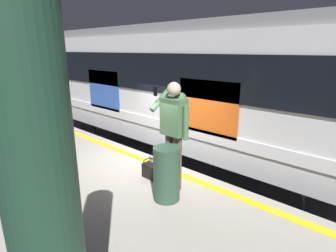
# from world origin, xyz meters

# --- Properties ---
(ground_plane) EXTENTS (24.36, 24.36, 0.00)m
(ground_plane) POSITION_xyz_m (0.00, 0.00, 0.00)
(ground_plane) COLOR #3D3D3F
(platform) EXTENTS (13.39, 3.86, 1.03)m
(platform) POSITION_xyz_m (0.00, 1.93, 0.51)
(platform) COLOR #9E998E
(platform) RESTS_ON ground
(safety_line) EXTENTS (13.12, 0.16, 0.01)m
(safety_line) POSITION_xyz_m (0.00, 0.30, 1.03)
(safety_line) COLOR yellow
(safety_line) RESTS_ON platform
(track_rail_near) EXTENTS (17.41, 0.08, 0.16)m
(track_rail_near) POSITION_xyz_m (0.00, -1.40, 0.08)
(track_rail_near) COLOR slate
(track_rail_near) RESTS_ON ground
(track_rail_far) EXTENTS (17.41, 0.08, 0.16)m
(track_rail_far) POSITION_xyz_m (0.00, -2.84, 0.08)
(track_rail_far) COLOR slate
(track_rail_far) RESTS_ON ground
(train_carriage) EXTENTS (10.34, 3.02, 3.75)m
(train_carriage) POSITION_xyz_m (1.03, -2.11, 2.41)
(train_carriage) COLOR silver
(train_carriage) RESTS_ON ground
(passenger) EXTENTS (0.57, 0.55, 1.81)m
(passenger) POSITION_xyz_m (-1.05, 0.73, 2.10)
(passenger) COLOR brown
(passenger) RESTS_ON platform
(handbag) EXTENTS (0.31, 0.28, 0.34)m
(handbag) POSITION_xyz_m (-0.51, 0.76, 1.18)
(handbag) COLOR black
(handbag) RESTS_ON platform
(station_column) EXTENTS (0.42, 0.42, 3.22)m
(station_column) POSITION_xyz_m (-2.34, 3.38, 2.64)
(station_column) COLOR #1E3F2D
(station_column) RESTS_ON platform
(bench) EXTENTS (1.60, 0.44, 0.90)m
(bench) POSITION_xyz_m (1.00, 2.47, 1.52)
(bench) COLOR brown
(bench) RESTS_ON platform
(trash_bin) EXTENTS (0.42, 0.42, 0.87)m
(trash_bin) POSITION_xyz_m (-1.23, 1.10, 1.46)
(trash_bin) COLOR #2D4C38
(trash_bin) RESTS_ON platform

